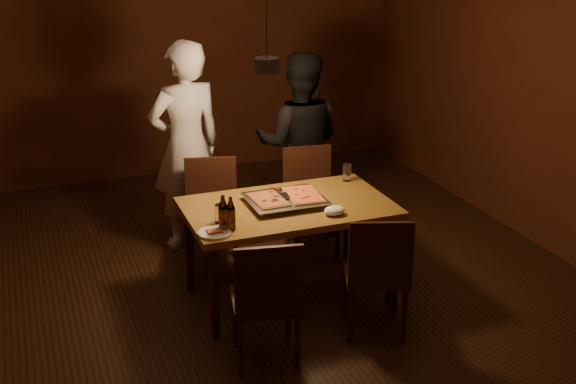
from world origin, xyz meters
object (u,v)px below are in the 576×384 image
object	(u,v)px
beer_bottle_a	(223,213)
diner_white	(186,146)
chair_near_left	(267,292)
chair_far_right	(310,190)
chair_near_right	(378,265)
plate_slice	(215,233)
diner_dark	(299,144)
pendant_lamp	(267,64)
chair_far_left	(211,203)
dining_table	(288,214)
beer_bottle_b	(231,214)
pizza_tray	(285,201)

from	to	relation	value
beer_bottle_a	diner_white	size ratio (longest dim) A/B	0.14
chair_near_left	diner_white	world-z (taller)	diner_white
chair_far_right	diner_white	world-z (taller)	diner_white
beer_bottle_a	diner_white	world-z (taller)	diner_white
chair_near_right	plate_slice	world-z (taller)	chair_near_right
chair_near_right	diner_white	distance (m)	2.13
diner_dark	pendant_lamp	size ratio (longest dim) A/B	1.49
chair_far_left	plate_slice	size ratio (longest dim) A/B	2.32
plate_slice	diner_white	world-z (taller)	diner_white
beer_bottle_a	diner_white	bearing A→B (deg)	86.01
dining_table	chair_near_left	bearing A→B (deg)	-118.96
chair_near_right	diner_dark	xyz separation A→B (m)	(0.20, 1.90, 0.28)
beer_bottle_a	dining_table	bearing A→B (deg)	26.34
beer_bottle_a	diner_dark	distance (m)	1.84
chair_far_left	beer_bottle_a	size ratio (longest dim) A/B	2.05
beer_bottle_a	beer_bottle_b	size ratio (longest dim) A/B	1.07
chair_far_right	plate_slice	distance (m)	1.56
chair_far_right	pizza_tray	xyz separation A→B (m)	(-0.49, -0.73, 0.24)
diner_white	chair_near_right	bearing A→B (deg)	101.53
beer_bottle_a	diner_dark	xyz separation A→B (m)	(1.12, 1.45, -0.05)
diner_white	pendant_lamp	distance (m)	1.40
diner_white	chair_far_right	bearing A→B (deg)	142.89
dining_table	diner_dark	world-z (taller)	diner_dark
beer_bottle_b	chair_far_left	bearing A→B (deg)	82.55
chair_near_right	pizza_tray	xyz separation A→B (m)	(-0.37, 0.76, 0.24)
plate_slice	dining_table	bearing A→B (deg)	26.06
chair_near_right	beer_bottle_b	world-z (taller)	beer_bottle_b
chair_far_right	plate_slice	bearing A→B (deg)	51.67
chair_far_left	plate_slice	xyz separation A→B (m)	(-0.26, -1.06, 0.22)
chair_far_left	chair_far_right	distance (m)	0.86
dining_table	beer_bottle_a	size ratio (longest dim) A/B	5.99
chair_far_left	chair_far_right	world-z (taller)	same
chair_far_left	beer_bottle_a	world-z (taller)	beer_bottle_a
chair_far_right	pizza_tray	size ratio (longest dim) A/B	0.88
pizza_tray	pendant_lamp	distance (m)	1.00
dining_table	pizza_tray	world-z (taller)	pizza_tray
chair_near_right	chair_near_left	bearing A→B (deg)	-154.50
diner_white	diner_dark	world-z (taller)	diner_white
beer_bottle_b	diner_dark	bearing A→B (deg)	53.64
diner_dark	pizza_tray	bearing A→B (deg)	88.09
chair_near_left	pendant_lamp	bearing A→B (deg)	80.86
beer_bottle_b	pizza_tray	bearing A→B (deg)	31.54
dining_table	pendant_lamp	distance (m)	1.10
chair_near_right	pizza_tray	size ratio (longest dim) A/B	0.98
diner_white	chair_near_left	bearing A→B (deg)	78.77
pizza_tray	dining_table	bearing A→B (deg)	-66.01
pizza_tray	plate_slice	size ratio (longest dim) A/B	2.48
chair_far_right	pizza_tray	world-z (taller)	chair_far_right
chair_far_right	plate_slice	xyz separation A→B (m)	(-1.12, -1.06, 0.22)
chair_far_right	beer_bottle_a	world-z (taller)	beer_bottle_a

